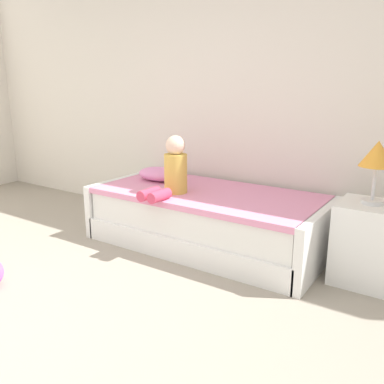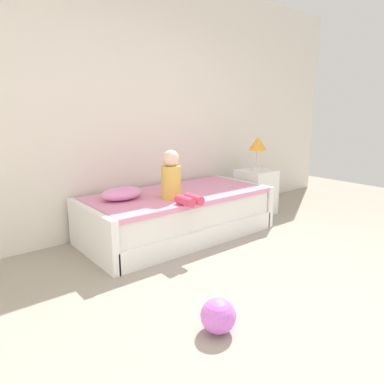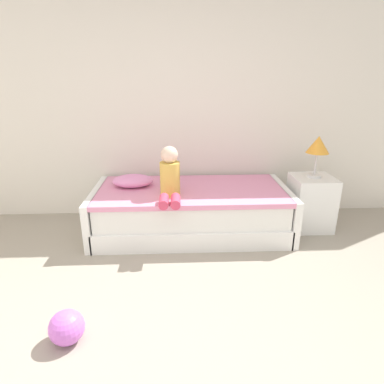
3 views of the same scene
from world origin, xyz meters
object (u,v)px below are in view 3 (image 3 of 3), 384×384
bed (191,210)px  table_lamp (318,147)px  child_figure (170,177)px  pillow (133,181)px  nightstand (311,203)px  toy_ball (67,327)px

bed → table_lamp: bearing=1.4°
child_figure → pillow: size_ratio=1.16×
child_figure → table_lamp: bearing=9.5°
bed → nightstand: nightstand is taller
nightstand → table_lamp: table_lamp is taller
bed → child_figure: (-0.22, -0.23, 0.46)m
table_lamp → child_figure: size_ratio=0.88×
table_lamp → pillow: bearing=178.1°
bed → table_lamp: (1.35, 0.03, 0.69)m
toy_ball → pillow: bearing=81.8°
child_figure → nightstand: bearing=9.5°
nightstand → pillow: (-1.98, 0.07, 0.26)m
table_lamp → toy_ball: size_ratio=1.97×
toy_ball → table_lamp: bearing=36.1°
nightstand → toy_ball: bearing=-143.9°
nightstand → child_figure: size_ratio=1.18×
nightstand → pillow: pillow is taller
bed → nightstand: 1.35m
child_figure → pillow: 0.55m
nightstand → child_figure: bearing=-170.5°
bed → table_lamp: 1.52m
pillow → toy_ball: pillow is taller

